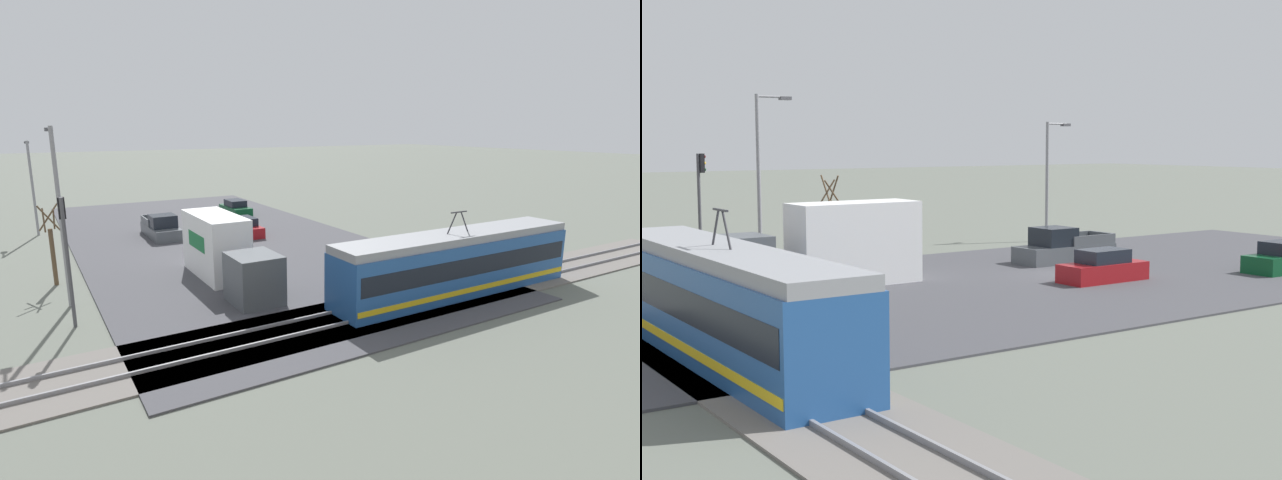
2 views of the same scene
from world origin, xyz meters
TOP-DOWN VIEW (x-y plane):
  - ground_plane at (0.00, 0.00)m, footprint 320.00×320.00m
  - road_surface at (0.00, 0.00)m, footprint 20.97×46.59m
  - rail_bed at (0.00, 19.61)m, footprint 56.74×4.40m
  - light_rail_tram at (-6.42, 19.61)m, footprint 14.86×2.74m
  - box_truck at (3.49, 11.25)m, footprint 2.36×9.86m
  - pickup_truck at (3.68, -2.77)m, footprint 2.08×5.66m
  - sedan_car_0 at (-2.39, 0.16)m, footprint 1.72×4.31m
  - sedan_car_1 at (-5.36, -9.39)m, footprint 1.86×4.58m
  - traffic_light_pole at (11.68, 14.05)m, footprint 0.28×0.47m
  - street_tree at (11.96, 6.81)m, footprint 1.11×0.92m
  - street_lamp_near_crossing at (12.27, -9.17)m, footprint 0.36×1.95m
  - street_lamp_mid_block at (11.59, 10.84)m, footprint 0.36×1.95m

SIDE VIEW (x-z plane):
  - ground_plane at x=0.00m, z-range 0.00..0.00m
  - road_surface at x=0.00m, z-range 0.00..0.08m
  - rail_bed at x=0.00m, z-range -0.06..0.16m
  - sedan_car_0 at x=-2.39m, z-range -0.05..1.43m
  - sedan_car_1 at x=-5.36m, z-range -0.05..1.46m
  - pickup_truck at x=3.68m, z-range -0.15..1.73m
  - light_rail_tram at x=-6.42m, z-range -0.53..3.89m
  - box_truck at x=3.49m, z-range -0.06..3.64m
  - street_tree at x=11.96m, z-range -0.21..4.45m
  - traffic_light_pole at x=11.68m, z-range 0.83..6.72m
  - street_lamp_near_crossing at x=12.27m, z-range 0.62..8.36m
  - street_lamp_mid_block at x=11.59m, z-range 0.64..9.52m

